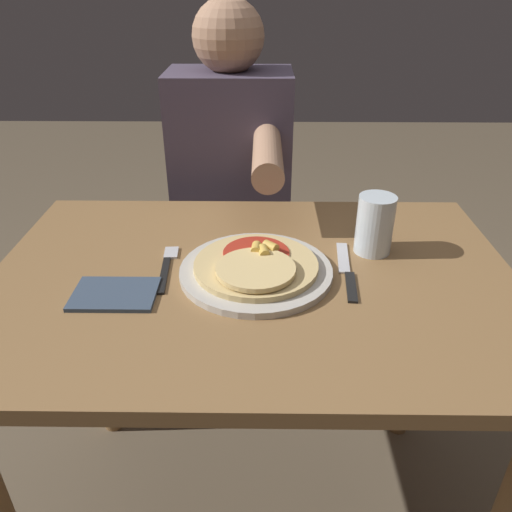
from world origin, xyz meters
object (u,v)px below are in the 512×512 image
(dining_table, at_px, (253,330))
(plate, at_px, (256,271))
(drinking_glass, at_px, (375,225))
(pizza, at_px, (256,265))
(knife, at_px, (347,271))
(person_diner, at_px, (233,191))
(fork, at_px, (167,266))

(dining_table, height_order, plate, plate)
(drinking_glass, bearing_deg, pizza, -157.49)
(drinking_glass, bearing_deg, knife, -126.44)
(drinking_glass, bearing_deg, plate, -158.67)
(drinking_glass, relative_size, person_diner, 0.10)
(dining_table, xyz_separation_m, person_diner, (-0.07, 0.55, 0.08))
(plate, xyz_separation_m, fork, (-0.18, 0.02, -0.00))
(dining_table, distance_m, fork, 0.22)
(plate, xyz_separation_m, drinking_glass, (0.24, 0.09, 0.05))
(knife, bearing_deg, pizza, -175.87)
(fork, height_order, knife, same)
(dining_table, bearing_deg, person_diner, 97.24)
(knife, bearing_deg, plate, -177.68)
(drinking_glass, distance_m, person_diner, 0.57)
(plate, height_order, knife, plate)
(plate, relative_size, knife, 1.34)
(plate, bearing_deg, fork, 172.08)
(fork, height_order, person_diner, person_diner)
(fork, distance_m, person_diner, 0.54)
(dining_table, relative_size, fork, 5.83)
(pizza, relative_size, person_diner, 0.20)
(fork, relative_size, drinking_glass, 1.43)
(pizza, relative_size, fork, 1.37)
(pizza, distance_m, person_diner, 0.57)
(dining_table, relative_size, pizza, 4.27)
(dining_table, distance_m, person_diner, 0.56)
(pizza, height_order, knife, pizza)
(pizza, relative_size, knife, 1.09)
(fork, distance_m, drinking_glass, 0.43)
(dining_table, xyz_separation_m, fork, (-0.17, 0.03, 0.14))
(dining_table, xyz_separation_m, plate, (0.01, 0.00, 0.14))
(dining_table, height_order, drinking_glass, drinking_glass)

